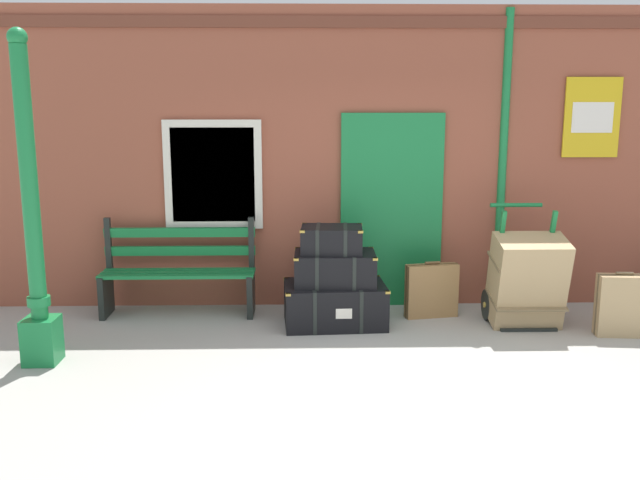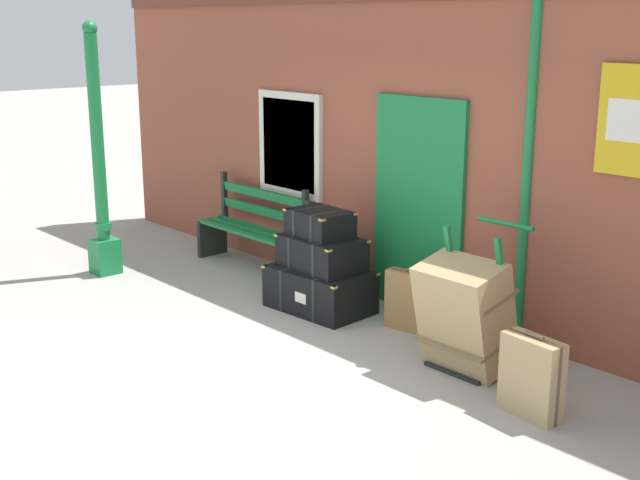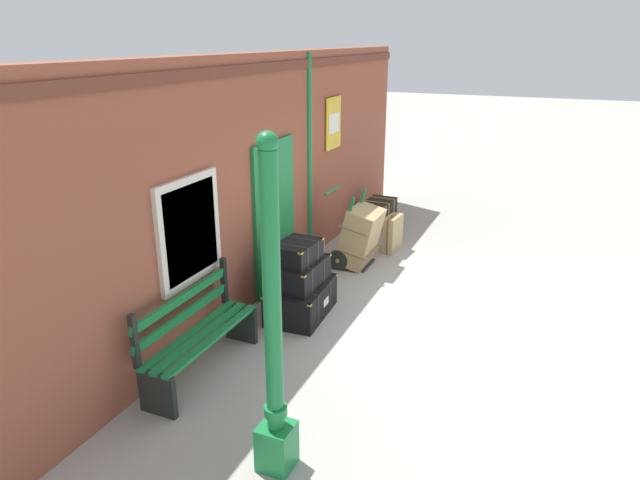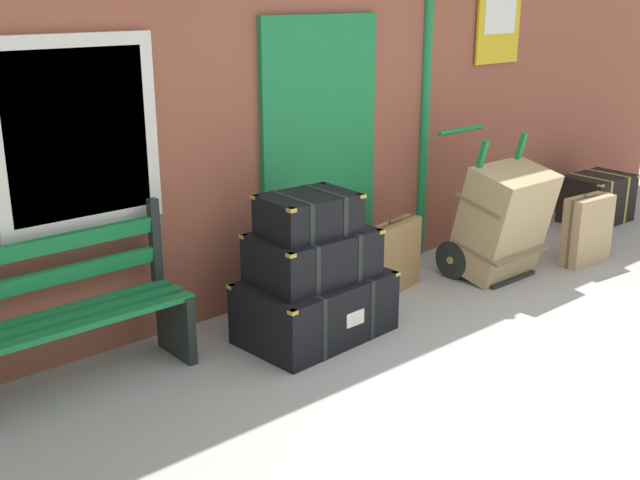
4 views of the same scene
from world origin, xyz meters
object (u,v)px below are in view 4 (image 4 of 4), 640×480
Objects in this scene: large_brown_trunk at (503,222)px; steamer_trunk_middle at (313,255)px; suitcase_brown at (395,257)px; platform_bench at (54,320)px; corner_trunk at (597,198)px; steamer_trunk_base at (315,307)px; steamer_trunk_top at (309,214)px; porters_trolley at (484,241)px; suitcase_umber at (587,230)px.

steamer_trunk_middle is at bearing 175.51° from large_brown_trunk.
large_brown_trunk is 1.59× the size of suitcase_brown.
platform_bench reaches higher than corner_trunk.
steamer_trunk_base is 1.10× the size of large_brown_trunk.
steamer_trunk_base is 1.05m from suitcase_brown.
porters_trolley is (1.93, 0.02, -0.60)m from steamer_trunk_top.
platform_bench is 1.53× the size of steamer_trunk_base.
large_brown_trunk is 0.90m from suitcase_umber.
steamer_trunk_middle is 1.15× the size of corner_trunk.
porters_trolley is 0.27m from large_brown_trunk.
steamer_trunk_top reaches higher than large_brown_trunk.
steamer_trunk_middle is at bearing -9.00° from steamer_trunk_top.
porters_trolley is at bearing 90.00° from large_brown_trunk.
corner_trunk is at bearing 4.89° from porters_trolley.
steamer_trunk_base is (1.63, -0.42, -0.23)m from platform_bench.
suitcase_umber is at bearing -8.86° from steamer_trunk_top.
suitcase_umber is at bearing -18.34° from large_brown_trunk.
suitcase_brown is (-1.71, 0.64, -0.02)m from suitcase_umber.
steamer_trunk_middle reaches higher than corner_trunk.
steamer_trunk_middle is 0.29m from steamer_trunk_top.
corner_trunk is (1.25, 0.63, -0.06)m from suitcase_umber.
platform_bench reaches higher than suitcase_umber.
large_brown_trunk is at bearing -8.87° from platform_bench.
suitcase_brown is at bearing 13.16° from steamer_trunk_base.
porters_trolley is at bearing 151.43° from suitcase_umber.
porters_trolley is 1.24× the size of large_brown_trunk.
steamer_trunk_top is 1.22m from suitcase_brown.
steamer_trunk_middle is 0.85× the size of large_brown_trunk.
steamer_trunk_top is (1.60, -0.40, 0.43)m from platform_bench.
steamer_trunk_base is at bearing 171.62° from suitcase_umber.
suitcase_umber is 1.83m from suitcase_brown.
porters_trolley reaches higher than steamer_trunk_base.
suitcase_brown is (-0.88, 0.19, 0.01)m from porters_trolley.
platform_bench is 2.51× the size of suitcase_umber.
porters_trolley is 1.67× the size of corner_trunk.
suitcase_brown is (1.05, 0.21, -0.59)m from steamer_trunk_top.
porters_trolley reaches higher than suitcase_brown.
steamer_trunk_top is 2.02m from porters_trolley.
steamer_trunk_middle is 1.36× the size of suitcase_brown.
porters_trolley reaches higher than steamer_trunk_top.
suitcase_umber is (2.76, -0.43, -0.57)m from steamer_trunk_top.
porters_trolley is 2.10m from corner_trunk.
steamer_trunk_middle is 1.92m from porters_trolley.
platform_bench is 1.35× the size of porters_trolley.
corner_trunk is at bearing 9.68° from large_brown_trunk.
corner_trunk reaches higher than steamer_trunk_base.
steamer_trunk_middle is at bearing 171.14° from suitcase_umber.
porters_trolley is 0.90m from suitcase_brown.
steamer_trunk_base is at bearing -14.61° from platform_bench.
suitcase_umber is 0.90× the size of corner_trunk.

